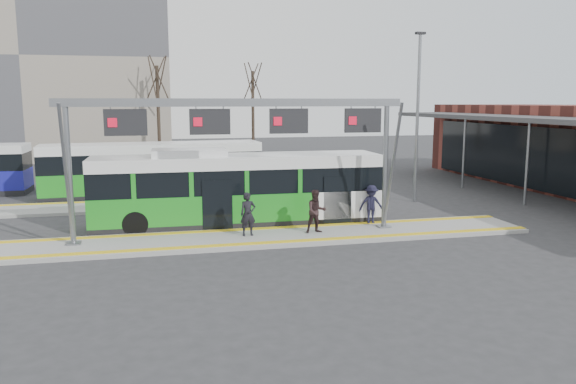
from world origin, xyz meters
The scene contains 15 objects.
ground centered at (0.00, 0.00, 0.00)m, with size 120.00×120.00×0.00m, color #2D2D30.
platform_main centered at (0.00, 0.00, 0.07)m, with size 22.00×3.00×0.15m, color gray.
platform_second centered at (-4.00, 8.00, 0.07)m, with size 20.00×3.00×0.15m, color gray.
tactile_main centered at (0.00, 0.00, 0.16)m, with size 22.00×2.65×0.02m.
tactile_second centered at (-4.00, 9.15, 0.16)m, with size 20.00×0.35×0.02m.
gantry centered at (-0.35, 0.25, 4.30)m, with size 13.00×1.68×5.20m.
apartment_block centered at (-14.00, 36.00, 9.21)m, with size 24.50×12.50×18.40m.
hero_bus centered at (-0.18, 2.71, 1.52)m, with size 12.09×2.77×3.31m.
bg_bus_green centered at (-3.63, 11.28, 1.46)m, with size 11.98×3.29×2.96m.
passenger_a centered at (-0.15, 0.13, 0.99)m, with size 0.61×0.40×1.67m, color black.
passenger_b centered at (2.53, -0.01, 1.00)m, with size 0.83×0.64×1.70m, color black.
passenger_c centered at (5.26, 1.10, 0.96)m, with size 1.05×0.60×1.62m, color black.
tree_left centered at (-3.10, 28.18, 7.03)m, with size 1.40×1.40×9.27m.
tree_mid centered at (5.69, 32.34, 6.91)m, with size 1.40×1.40×9.11m.
lamp_east centered at (9.74, 6.18, 4.59)m, with size 0.50×0.25×8.70m.
Camera 1 is at (-3.53, -20.65, 5.25)m, focal length 35.00 mm.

